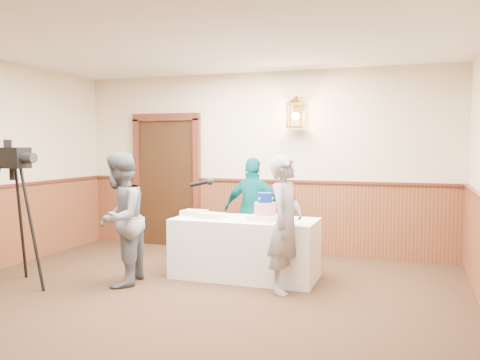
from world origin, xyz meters
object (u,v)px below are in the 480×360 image
at_px(sheet_cake_green, 194,213).
at_px(interviewer, 120,219).
at_px(tiered_cake, 265,209).
at_px(tv_camera_rig, 14,225).
at_px(sheet_cake_yellow, 212,216).
at_px(assistant_p, 254,210).
at_px(display_table, 245,248).
at_px(baker, 286,224).

distance_m(sheet_cake_green, interviewer, 1.03).
xyz_separation_m(tiered_cake, tv_camera_rig, (-2.70, -1.26, -0.14)).
distance_m(sheet_cake_green, tv_camera_rig, 2.17).
height_order(sheet_cake_yellow, assistant_p, assistant_p).
height_order(sheet_cake_green, tv_camera_rig, tv_camera_rig).
relative_size(display_table, tv_camera_rig, 1.09).
distance_m(sheet_cake_yellow, tv_camera_rig, 2.35).
height_order(tiered_cake, sheet_cake_green, tiered_cake).
bearing_deg(display_table, baker, -35.51).
relative_size(sheet_cake_yellow, tv_camera_rig, 0.19).
bearing_deg(tiered_cake, assistant_p, 116.02).
xyz_separation_m(display_table, interviewer, (-1.30, -0.81, 0.42)).
xyz_separation_m(interviewer, tv_camera_rig, (-1.13, -0.49, -0.06)).
bearing_deg(tv_camera_rig, sheet_cake_green, 42.17).
height_order(sheet_cake_yellow, tv_camera_rig, tv_camera_rig).
bearing_deg(tiered_cake, sheet_cake_green, 175.13).
xyz_separation_m(sheet_cake_green, baker, (1.35, -0.49, -0.00)).
distance_m(interviewer, tv_camera_rig, 1.23).
distance_m(tiered_cake, tv_camera_rig, 2.98).
bearing_deg(tv_camera_rig, display_table, 32.18).
bearing_deg(tv_camera_rig, interviewer, 27.33).
distance_m(tiered_cake, sheet_cake_green, 1.00).
bearing_deg(baker, display_table, 62.22).
xyz_separation_m(sheet_cake_yellow, assistant_p, (0.27, 0.89, -0.03)).
bearing_deg(interviewer, sheet_cake_yellow, 117.62).
height_order(display_table, tv_camera_rig, tv_camera_rig).
height_order(sheet_cake_green, baker, baker).
distance_m(display_table, tv_camera_rig, 2.78).
height_order(display_table, tiered_cake, tiered_cake).
bearing_deg(tiered_cake, sheet_cake_yellow, -176.07).
bearing_deg(sheet_cake_green, baker, -20.05).
relative_size(sheet_cake_green, assistant_p, 0.20).
bearing_deg(interviewer, baker, 89.11).
bearing_deg(sheet_cake_green, tiered_cake, -4.87).
distance_m(interviewer, baker, 1.97).
height_order(interviewer, baker, interviewer).
bearing_deg(tiered_cake, tv_camera_rig, -155.03).
bearing_deg(baker, sheet_cake_green, 77.69).
bearing_deg(display_table, tv_camera_rig, -151.85).
bearing_deg(tv_camera_rig, assistant_p, 46.52).
bearing_deg(display_table, interviewer, -147.97).
bearing_deg(assistant_p, sheet_cake_yellow, 73.26).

